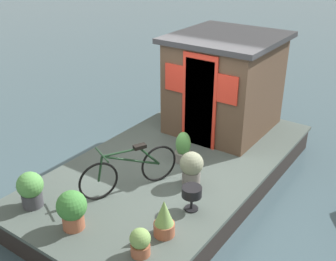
{
  "coord_description": "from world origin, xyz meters",
  "views": [
    {
      "loc": [
        -5.33,
        -3.6,
        4.23
      ],
      "look_at": [
        -0.2,
        0.0,
        1.2
      ],
      "focal_mm": 44.01,
      "sensor_mm": 36.0,
      "label": 1
    }
  ],
  "objects_px": {
    "bicycle": "(130,170)",
    "potted_plant_sage": "(140,242)",
    "potted_plant_thyme": "(31,189)",
    "potted_plant_lavender": "(164,219)",
    "potted_plant_basil": "(191,167)",
    "houseboat_cabin": "(224,83)",
    "potted_plant_succulent": "(72,209)",
    "charcoal_grill": "(192,193)",
    "potted_plant_fern": "(183,148)"
  },
  "relations": [
    {
      "from": "bicycle",
      "to": "potted_plant_sage",
      "type": "bearing_deg",
      "value": -135.36
    },
    {
      "from": "bicycle",
      "to": "potted_plant_sage",
      "type": "distance_m",
      "value": 1.51
    },
    {
      "from": "potted_plant_thyme",
      "to": "potted_plant_lavender",
      "type": "relative_size",
      "value": 1.02
    },
    {
      "from": "bicycle",
      "to": "potted_plant_basil",
      "type": "xyz_separation_m",
      "value": [
        0.72,
        -0.7,
        -0.06
      ]
    },
    {
      "from": "houseboat_cabin",
      "to": "potted_plant_succulent",
      "type": "relative_size",
      "value": 3.68
    },
    {
      "from": "potted_plant_thyme",
      "to": "charcoal_grill",
      "type": "height_order",
      "value": "potted_plant_thyme"
    },
    {
      "from": "potted_plant_fern",
      "to": "potted_plant_sage",
      "type": "relative_size",
      "value": 1.48
    },
    {
      "from": "potted_plant_lavender",
      "to": "charcoal_grill",
      "type": "height_order",
      "value": "potted_plant_lavender"
    },
    {
      "from": "potted_plant_basil",
      "to": "potted_plant_fern",
      "type": "height_order",
      "value": "potted_plant_fern"
    },
    {
      "from": "potted_plant_succulent",
      "to": "potted_plant_fern",
      "type": "height_order",
      "value": "potted_plant_succulent"
    },
    {
      "from": "potted_plant_basil",
      "to": "potted_plant_thyme",
      "type": "distance_m",
      "value": 2.5
    },
    {
      "from": "potted_plant_basil",
      "to": "charcoal_grill",
      "type": "distance_m",
      "value": 0.71
    },
    {
      "from": "bicycle",
      "to": "potted_plant_succulent",
      "type": "distance_m",
      "value": 1.19
    },
    {
      "from": "houseboat_cabin",
      "to": "potted_plant_succulent",
      "type": "bearing_deg",
      "value": 178.38
    },
    {
      "from": "potted_plant_succulent",
      "to": "potted_plant_fern",
      "type": "relative_size",
      "value": 1.02
    },
    {
      "from": "potted_plant_basil",
      "to": "charcoal_grill",
      "type": "xyz_separation_m",
      "value": [
        -0.6,
        -0.38,
        -0.01
      ]
    },
    {
      "from": "houseboat_cabin",
      "to": "bicycle",
      "type": "distance_m",
      "value": 2.99
    },
    {
      "from": "bicycle",
      "to": "potted_plant_fern",
      "type": "xyz_separation_m",
      "value": [
        1.24,
        -0.19,
        -0.1
      ]
    },
    {
      "from": "potted_plant_thyme",
      "to": "potted_plant_fern",
      "type": "bearing_deg",
      "value": -24.72
    },
    {
      "from": "houseboat_cabin",
      "to": "potted_plant_fern",
      "type": "relative_size",
      "value": 3.74
    },
    {
      "from": "bicycle",
      "to": "potted_plant_fern",
      "type": "relative_size",
      "value": 2.7
    },
    {
      "from": "potted_plant_basil",
      "to": "charcoal_grill",
      "type": "height_order",
      "value": "potted_plant_basil"
    },
    {
      "from": "potted_plant_thyme",
      "to": "potted_plant_succulent",
      "type": "distance_m",
      "value": 0.89
    },
    {
      "from": "houseboat_cabin",
      "to": "potted_plant_basil",
      "type": "relative_size",
      "value": 3.81
    },
    {
      "from": "potted_plant_thyme",
      "to": "charcoal_grill",
      "type": "relative_size",
      "value": 1.47
    },
    {
      "from": "potted_plant_basil",
      "to": "charcoal_grill",
      "type": "bearing_deg",
      "value": -147.54
    },
    {
      "from": "houseboat_cabin",
      "to": "charcoal_grill",
      "type": "height_order",
      "value": "houseboat_cabin"
    },
    {
      "from": "potted_plant_fern",
      "to": "potted_plant_sage",
      "type": "height_order",
      "value": "potted_plant_fern"
    },
    {
      "from": "potted_plant_basil",
      "to": "potted_plant_thyme",
      "type": "relative_size",
      "value": 1.0
    },
    {
      "from": "potted_plant_basil",
      "to": "potted_plant_thyme",
      "type": "height_order",
      "value": "potted_plant_thyme"
    },
    {
      "from": "bicycle",
      "to": "potted_plant_thyme",
      "type": "xyz_separation_m",
      "value": [
        -1.18,
        0.93,
        -0.06
      ]
    },
    {
      "from": "potted_plant_lavender",
      "to": "potted_plant_sage",
      "type": "distance_m",
      "value": 0.49
    },
    {
      "from": "houseboat_cabin",
      "to": "potted_plant_thyme",
      "type": "distance_m",
      "value": 4.28
    },
    {
      "from": "potted_plant_basil",
      "to": "potted_plant_sage",
      "type": "height_order",
      "value": "potted_plant_basil"
    },
    {
      "from": "potted_plant_thyme",
      "to": "potted_plant_lavender",
      "type": "bearing_deg",
      "value": -73.37
    },
    {
      "from": "houseboat_cabin",
      "to": "potted_plant_lavender",
      "type": "height_order",
      "value": "houseboat_cabin"
    },
    {
      "from": "potted_plant_thyme",
      "to": "potted_plant_lavender",
      "type": "height_order",
      "value": "potted_plant_thyme"
    },
    {
      "from": "potted_plant_fern",
      "to": "charcoal_grill",
      "type": "height_order",
      "value": "potted_plant_fern"
    },
    {
      "from": "potted_plant_succulent",
      "to": "houseboat_cabin",
      "type": "bearing_deg",
      "value": -1.62
    },
    {
      "from": "potted_plant_sage",
      "to": "charcoal_grill",
      "type": "xyz_separation_m",
      "value": [
        1.18,
        -0.03,
        0.09
      ]
    },
    {
      "from": "potted_plant_lavender",
      "to": "houseboat_cabin",
      "type": "bearing_deg",
      "value": 15.98
    },
    {
      "from": "potted_plant_succulent",
      "to": "charcoal_grill",
      "type": "distance_m",
      "value": 1.72
    },
    {
      "from": "potted_plant_succulent",
      "to": "bicycle",
      "type": "bearing_deg",
      "value": -1.88
    },
    {
      "from": "potted_plant_thyme",
      "to": "charcoal_grill",
      "type": "distance_m",
      "value": 2.39
    },
    {
      "from": "potted_plant_lavender",
      "to": "potted_plant_sage",
      "type": "bearing_deg",
      "value": 176.92
    },
    {
      "from": "potted_plant_lavender",
      "to": "potted_plant_fern",
      "type": "bearing_deg",
      "value": 25.96
    },
    {
      "from": "potted_plant_thyme",
      "to": "potted_plant_sage",
      "type": "xyz_separation_m",
      "value": [
        0.12,
        -1.98,
        -0.11
      ]
    },
    {
      "from": "bicycle",
      "to": "charcoal_grill",
      "type": "distance_m",
      "value": 1.09
    },
    {
      "from": "potted_plant_sage",
      "to": "bicycle",
      "type": "bearing_deg",
      "value": 44.64
    },
    {
      "from": "bicycle",
      "to": "potted_plant_fern",
      "type": "bearing_deg",
      "value": -8.72
    }
  ]
}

